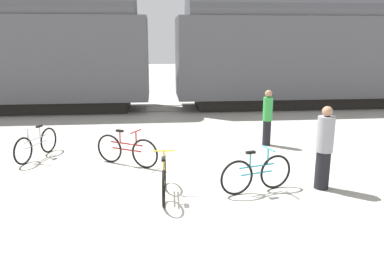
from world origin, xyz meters
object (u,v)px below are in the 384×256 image
person_in_green (267,117)px  bicycle_silver (36,145)px  freight_train (162,45)px  bicycle_maroon (127,150)px  person_in_grey (324,148)px  bicycle_yellow (164,179)px  bicycle_teal (257,174)px

person_in_green → bicycle_silver: bearing=48.7°
freight_train → bicycle_maroon: size_ratio=15.08×
person_in_grey → freight_train: bearing=-12.0°
bicycle_silver → person_in_grey: person_in_grey is taller
freight_train → person_in_grey: size_ratio=13.37×
bicycle_yellow → person_in_grey: size_ratio=0.94×
freight_train → bicycle_teal: bearing=-79.9°
bicycle_maroon → bicycle_teal: bearing=-34.7°
bicycle_maroon → bicycle_silver: bearing=161.6°
freight_train → bicycle_teal: size_ratio=14.73×
bicycle_silver → bicycle_teal: bicycle_teal is taller
person_in_grey → bicycle_silver: bearing=37.7°
freight_train → bicycle_yellow: 10.26m
bicycle_silver → bicycle_teal: size_ratio=1.04×
bicycle_yellow → freight_train: bearing=88.9°
bicycle_maroon → person_in_grey: bearing=-24.1°
bicycle_teal → bicycle_yellow: 1.97m
bicycle_teal → bicycle_maroon: same height
bicycle_silver → bicycle_teal: (5.37, -2.82, 0.02)m
bicycle_silver → bicycle_teal: 6.07m
freight_train → bicycle_teal: freight_train is taller
bicycle_teal → person_in_green: bearing=70.2°
freight_train → bicycle_yellow: bearing=-91.1°
bicycle_silver → bicycle_yellow: bicycle_yellow is taller
freight_train → person_in_green: 7.36m
bicycle_teal → person_in_green: 3.73m
freight_train → person_in_green: size_ratio=14.35×
bicycle_yellow → bicycle_teal: bearing=1.8°
freight_train → bicycle_yellow: freight_train is taller
person_in_grey → person_in_green: size_ratio=1.07×
bicycle_maroon → person_in_green: size_ratio=0.95×
freight_train → bicycle_silver: (-3.60, -7.06, -2.53)m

